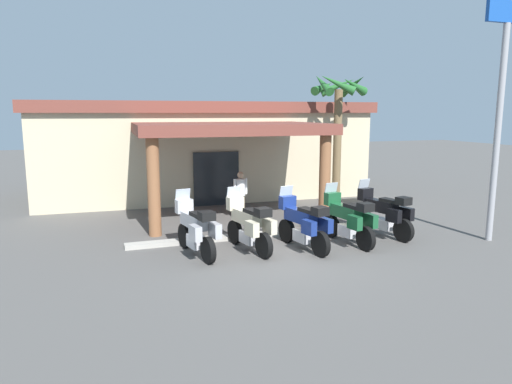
# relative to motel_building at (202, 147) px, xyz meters

# --- Properties ---
(ground_plane) EXTENTS (80.00, 80.00, 0.00)m
(ground_plane) POSITION_rel_motel_building_xyz_m (-0.11, -9.74, -2.07)
(ground_plane) COLOR #514F4C
(motel_building) EXTENTS (14.19, 11.20, 4.04)m
(motel_building) POSITION_rel_motel_building_xyz_m (0.00, 0.00, 0.00)
(motel_building) COLOR beige
(motel_building) RESTS_ON ground_plane
(motorcycle_silver) EXTENTS (0.87, 2.20, 1.61)m
(motorcycle_silver) POSITION_rel_motel_building_xyz_m (-2.28, -9.17, -1.37)
(motorcycle_silver) COLOR black
(motorcycle_silver) RESTS_ON ground_plane
(motorcycle_cream) EXTENTS (0.89, 2.20, 1.61)m
(motorcycle_cream) POSITION_rel_motel_building_xyz_m (-0.87, -9.25, -1.37)
(motorcycle_cream) COLOR black
(motorcycle_cream) RESTS_ON ground_plane
(motorcycle_blue) EXTENTS (0.87, 2.20, 1.61)m
(motorcycle_blue) POSITION_rel_motel_building_xyz_m (0.53, -9.60, -1.37)
(motorcycle_blue) COLOR black
(motorcycle_blue) RESTS_ON ground_plane
(motorcycle_green) EXTENTS (0.77, 2.21, 1.61)m
(motorcycle_green) POSITION_rel_motel_building_xyz_m (1.94, -9.53, -1.37)
(motorcycle_green) COLOR black
(motorcycle_green) RESTS_ON ground_plane
(motorcycle_black) EXTENTS (0.92, 2.19, 1.61)m
(motorcycle_black) POSITION_rel_motel_building_xyz_m (3.34, -9.16, -1.37)
(motorcycle_black) COLOR black
(motorcycle_black) RESTS_ON ground_plane
(pedestrian) EXTENTS (0.52, 0.32, 1.63)m
(pedestrian) POSITION_rel_motel_building_xyz_m (0.05, -5.59, -1.13)
(pedestrian) COLOR brown
(pedestrian) RESTS_ON ground_plane
(palm_tree_near_portico) EXTENTS (2.12, 2.26, 5.21)m
(palm_tree_near_portico) POSITION_rel_motel_building_xyz_m (4.64, -3.90, 1.86)
(palm_tree_near_portico) COLOR brown
(palm_tree_near_portico) RESTS_ON ground_plane
(roadside_sign) EXTENTS (1.40, 0.18, 7.06)m
(roadside_sign) POSITION_rel_motel_building_xyz_m (5.94, -10.53, 2.64)
(roadside_sign) COLOR #99999E
(roadside_sign) RESTS_ON ground_plane
(curb_strip) EXTENTS (9.02, 0.36, 0.12)m
(curb_strip) POSITION_rel_motel_building_xyz_m (0.53, -7.99, -2.01)
(curb_strip) COLOR #ADA89E
(curb_strip) RESTS_ON ground_plane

